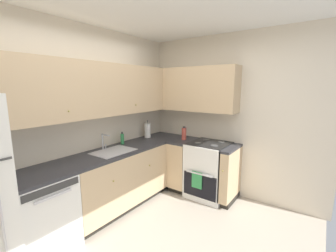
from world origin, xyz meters
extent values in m
cube|color=beige|center=(0.00, 1.45, 1.30)|extent=(3.75, 0.05, 2.60)
cube|color=beige|center=(1.85, 0.00, 1.30)|extent=(0.05, 2.95, 2.60)
cylinder|color=silver|center=(-1.13, 0.70, 0.62)|extent=(0.02, 0.02, 0.68)
cube|color=white|center=(-0.67, 1.13, 0.43)|extent=(0.60, 0.60, 0.85)
cube|color=#333333|center=(-0.67, 0.82, 0.80)|extent=(0.55, 0.01, 0.07)
cube|color=silver|center=(-0.67, 0.81, 0.73)|extent=(0.36, 0.02, 0.02)
cube|color=tan|center=(0.43, 1.13, 0.47)|extent=(1.59, 0.60, 0.76)
cube|color=black|center=(0.43, 1.16, 0.04)|extent=(1.59, 0.54, 0.09)
sphere|color=tan|center=(0.08, 0.81, 0.61)|extent=(0.02, 0.02, 0.02)
sphere|color=tan|center=(0.78, 0.81, 0.61)|extent=(0.02, 0.02, 0.02)
cube|color=#2D2D33|center=(0.43, 1.13, 0.87)|extent=(2.79, 0.60, 0.03)
cube|color=tan|center=(1.52, 0.67, 0.47)|extent=(0.60, 0.31, 0.76)
cube|color=black|center=(1.55, 0.67, 0.04)|extent=(0.54, 0.31, 0.09)
cube|color=tan|center=(1.52, -0.17, 0.47)|extent=(0.60, 0.15, 0.76)
cube|color=black|center=(1.55, -0.17, 0.04)|extent=(0.54, 0.15, 0.09)
sphere|color=tan|center=(1.21, -0.17, 0.61)|extent=(0.02, 0.02, 0.02)
cube|color=#2D2D33|center=(1.52, 0.67, 0.87)|extent=(0.60, 0.31, 0.03)
cube|color=#2D2D33|center=(1.52, -0.17, 0.87)|extent=(0.60, 0.15, 0.03)
cube|color=white|center=(1.54, 0.19, 0.44)|extent=(0.64, 0.62, 0.89)
cube|color=black|center=(1.22, 0.19, 0.28)|extent=(0.02, 0.55, 0.37)
cube|color=silver|center=(1.20, 0.19, 0.49)|extent=(0.02, 0.43, 0.02)
cube|color=black|center=(1.54, 0.19, 0.89)|extent=(0.59, 0.60, 0.01)
cube|color=white|center=(1.85, 0.19, 0.96)|extent=(0.03, 0.60, 0.15)
cylinder|color=#4C4C4C|center=(1.40, 0.06, 0.90)|extent=(0.11, 0.11, 0.01)
cylinder|color=#4C4C4C|center=(1.40, 0.33, 0.90)|extent=(0.11, 0.11, 0.01)
cylinder|color=#4C4C4C|center=(1.68, 0.06, 0.90)|extent=(0.11, 0.11, 0.01)
cylinder|color=#4C4C4C|center=(1.68, 0.33, 0.90)|extent=(0.11, 0.11, 0.01)
cube|color=#338C4C|center=(1.19, 0.23, 0.38)|extent=(0.02, 0.17, 0.26)
cube|color=tan|center=(0.27, 1.27, 1.74)|extent=(2.47, 0.32, 0.72)
sphere|color=tan|center=(-0.28, 1.10, 1.51)|extent=(0.02, 0.02, 0.02)
sphere|color=tan|center=(0.81, 1.10, 1.51)|extent=(0.02, 0.02, 0.02)
cube|color=tan|center=(1.66, 0.63, 1.74)|extent=(0.32, 1.59, 0.72)
cube|color=#B7B7BC|center=(0.34, 1.10, 0.89)|extent=(0.57, 0.40, 0.01)
cube|color=gray|center=(0.34, 1.10, 0.84)|extent=(0.52, 0.36, 0.09)
cube|color=#99999E|center=(0.34, 1.10, 0.85)|extent=(0.02, 0.35, 0.06)
cylinder|color=silver|center=(0.34, 1.33, 1.00)|extent=(0.02, 0.02, 0.23)
cylinder|color=silver|center=(0.34, 1.25, 1.11)|extent=(0.02, 0.15, 0.02)
cylinder|color=silver|center=(0.39, 1.33, 0.92)|extent=(0.02, 0.02, 0.06)
cylinder|color=#338C4C|center=(0.70, 1.31, 0.97)|extent=(0.06, 0.06, 0.17)
cylinder|color=#262626|center=(0.70, 1.31, 1.07)|extent=(0.02, 0.02, 0.03)
cylinder|color=white|center=(1.28, 1.29, 1.02)|extent=(0.11, 0.11, 0.26)
cylinder|color=#3F3F3F|center=(1.28, 1.29, 1.04)|extent=(0.02, 0.02, 0.32)
cylinder|color=#BF4C3F|center=(1.52, 0.67, 0.99)|extent=(0.08, 0.08, 0.20)
cylinder|color=black|center=(1.52, 0.67, 1.10)|extent=(0.04, 0.04, 0.02)
camera|label=1|loc=(-1.65, -1.28, 1.79)|focal=23.72mm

